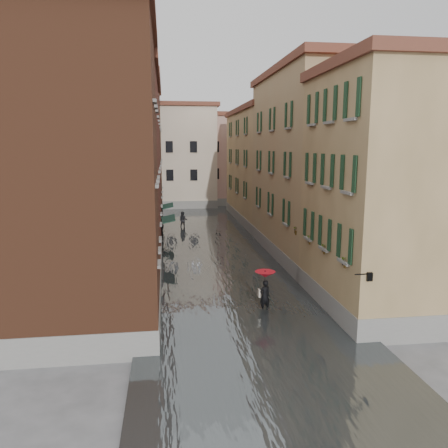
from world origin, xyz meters
TOP-DOWN VIEW (x-y plane):
  - ground at (0.00, 0.00)m, footprint 120.00×120.00m
  - floodwater at (0.00, 13.00)m, footprint 10.00×60.00m
  - building_left_near at (-7.00, -2.00)m, footprint 6.00×8.00m
  - building_left_mid at (-7.00, 9.00)m, footprint 6.00×14.00m
  - building_left_far at (-7.00, 24.00)m, footprint 6.00×16.00m
  - building_right_near at (7.00, -2.00)m, footprint 6.00×8.00m
  - building_right_mid at (7.00, 9.00)m, footprint 6.00×14.00m
  - building_right_far at (7.00, 24.00)m, footprint 6.00×16.00m
  - building_end_cream at (-3.00, 38.00)m, footprint 12.00×9.00m
  - building_end_pink at (6.00, 40.00)m, footprint 10.00×9.00m
  - awning_near at (-3.49, 11.80)m, footprint 1.09×3.09m
  - awning_far at (-3.49, 19.29)m, footprint 1.09×2.99m
  - wall_lantern at (4.33, -6.00)m, footprint 0.71×0.22m
  - window_planters at (4.12, -0.84)m, footprint 0.59×8.02m
  - pedestrian_main at (1.13, -1.65)m, footprint 1.04×1.04m
  - pedestrian_far at (-1.94, 20.86)m, footprint 0.95×0.81m

SIDE VIEW (x-z plane):
  - ground at x=0.00m, z-range 0.00..0.00m
  - floodwater at x=0.00m, z-range 0.00..0.20m
  - pedestrian_far at x=-1.94m, z-range 0.00..1.73m
  - pedestrian_main at x=1.13m, z-range 0.28..2.34m
  - awning_far at x=-3.49m, z-range 1.07..3.87m
  - awning_near at x=-3.49m, z-range 1.07..3.87m
  - wall_lantern at x=4.33m, z-range 2.83..3.18m
  - window_planters at x=4.12m, z-range 3.09..3.93m
  - building_right_near at x=7.00m, z-range 0.00..11.50m
  - building_right_far at x=7.00m, z-range 0.00..11.50m
  - building_end_pink at x=6.00m, z-range 0.00..12.00m
  - building_left_mid at x=-7.00m, z-range 0.00..12.50m
  - building_left_near at x=-7.00m, z-range 0.00..13.00m
  - building_right_mid at x=7.00m, z-range 0.00..13.00m
  - building_end_cream at x=-3.00m, z-range 0.00..13.00m
  - building_left_far at x=-7.00m, z-range 0.00..14.00m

